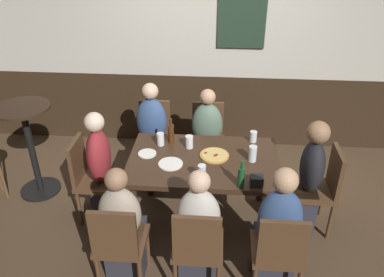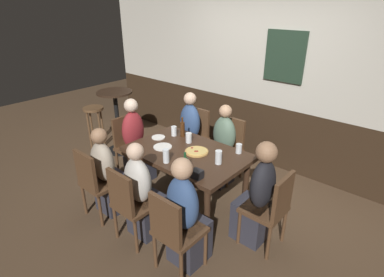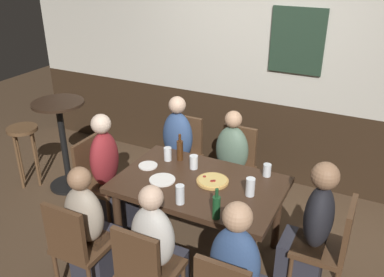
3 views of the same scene
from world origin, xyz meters
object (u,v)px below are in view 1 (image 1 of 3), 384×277
at_px(beer_glass_tall, 161,140).
at_px(highball_clear, 189,143).
at_px(person_mid_near, 199,234).
at_px(beer_bottle_brown, 171,133).
at_px(person_head_east, 304,184).
at_px(side_bar_table, 30,144).
at_px(chair_left_near, 119,242).
at_px(beer_bottle_green, 241,177).
at_px(dining_table, 204,167).
at_px(person_left_near, 124,231).
at_px(chair_right_near, 278,251).
at_px(tumbler_water, 253,154).
at_px(chair_left_far, 154,134).
at_px(person_mid_far, 207,145).
at_px(chair_mid_near, 197,246).
at_px(pizza, 214,155).
at_px(condiment_caddy, 257,181).
at_px(chair_mid_far, 207,136).
at_px(plate_white_small, 147,154).
at_px(person_head_west, 106,176).
at_px(pint_glass_amber, 253,137).
at_px(plate_white_large, 171,164).
at_px(chair_head_west, 90,175).
at_px(pint_glass_pale, 202,174).
at_px(chair_head_east, 321,186).
at_px(person_left_far, 152,141).
at_px(person_right_near, 276,236).

relative_size(beer_glass_tall, highball_clear, 1.01).
relative_size(person_mid_near, beer_bottle_brown, 4.24).
distance_m(person_head_east, side_bar_table, 2.85).
relative_size(chair_left_near, beer_bottle_green, 3.48).
bearing_deg(beer_bottle_brown, highball_clear, -25.49).
distance_m(dining_table, person_left_near, 0.96).
distance_m(chair_right_near, tumbler_water, 0.95).
distance_m(chair_left_far, person_mid_far, 0.64).
relative_size(chair_mid_near, chair_left_near, 1.00).
bearing_deg(beer_bottle_brown, pizza, -27.94).
xyz_separation_m(tumbler_water, condiment_caddy, (0.02, -0.38, -0.02)).
height_order(chair_mid_far, plate_white_small, chair_mid_far).
distance_m(dining_table, chair_right_near, 1.08).
xyz_separation_m(person_head_west, plate_white_small, (0.42, 0.05, 0.25)).
distance_m(chair_mid_near, condiment_caddy, 0.74).
relative_size(person_head_west, pizza, 4.27).
xyz_separation_m(pizza, pint_glass_amber, (0.38, 0.31, 0.04)).
height_order(chair_mid_far, person_head_east, person_head_east).
distance_m(chair_left_far, beer_bottle_green, 1.63).
xyz_separation_m(beer_bottle_brown, plate_white_large, (0.04, -0.40, -0.10)).
height_order(dining_table, pizza, pizza).
relative_size(chair_head_west, person_mid_far, 0.78).
relative_size(beer_bottle_green, condiment_caddy, 2.30).
relative_size(pint_glass_amber, tumbler_water, 0.73).
bearing_deg(chair_mid_near, pint_glass_pale, 89.97).
height_order(chair_left_far, person_head_west, person_head_west).
distance_m(chair_head_east, chair_right_near, 1.01).
distance_m(chair_head_east, plate_white_small, 1.69).
xyz_separation_m(chair_mid_near, person_head_west, (-0.96, 0.87, 0.00)).
bearing_deg(pizza, person_left_near, -133.24).
bearing_deg(pint_glass_pale, highball_clear, 105.68).
relative_size(person_left_far, condiment_caddy, 10.70).
xyz_separation_m(beer_glass_tall, pint_glass_amber, (0.92, 0.14, -0.01)).
bearing_deg(highball_clear, chair_head_west, -168.33).
distance_m(beer_bottle_brown, plate_white_small, 0.33).
relative_size(person_head_east, person_mid_near, 1.05).
relative_size(chair_right_near, person_mid_near, 0.79).
bearing_deg(pizza, pint_glass_pale, -103.61).
relative_size(person_head_west, beer_bottle_brown, 4.49).
bearing_deg(person_mid_near, chair_right_near, -14.76).
bearing_deg(beer_bottle_brown, tumbler_water, -19.60).
xyz_separation_m(tumbler_water, beer_bottle_green, (-0.12, -0.41, 0.03)).
distance_m(person_right_near, pint_glass_amber, 1.13).
height_order(plate_white_large, condiment_caddy, condiment_caddy).
bearing_deg(chair_right_near, pizza, 119.40).
relative_size(pizza, pint_glass_pale, 1.75).
height_order(pizza, beer_bottle_brown, beer_bottle_brown).
height_order(highball_clear, plate_white_large, highball_clear).
xyz_separation_m(chair_left_far, person_left_far, (0.00, -0.16, -0.00)).
height_order(person_right_near, beer_bottle_green, person_right_near).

